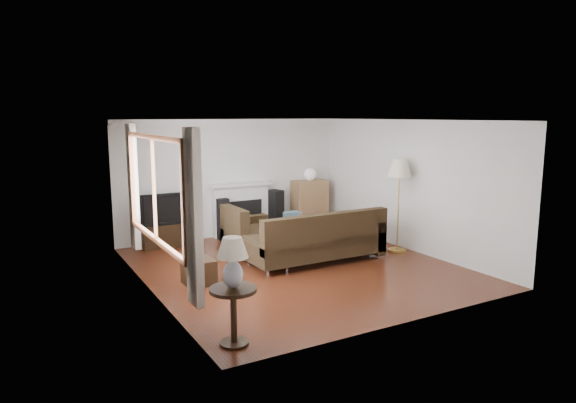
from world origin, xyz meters
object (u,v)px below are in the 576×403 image
bookshelf (310,204)px  floor_lamp (398,206)px  side_table (234,316)px  tv_stand (165,235)px  sectional_sofa (315,238)px  coffee_table (281,232)px

bookshelf → floor_lamp: floor_lamp is taller
side_table → floor_lamp: bearing=27.0°
tv_stand → sectional_sofa: (2.02, -2.37, 0.21)m
tv_stand → bookshelf: size_ratio=0.82×
floor_lamp → tv_stand: bearing=146.1°
sectional_sofa → floor_lamp: bearing=-5.5°
bookshelf → side_table: bookshelf is taller
sectional_sofa → coffee_table: sectional_sofa is taller
bookshelf → coffee_table: 1.53m
tv_stand → sectional_sofa: 3.12m
floor_lamp → side_table: 4.93m
bookshelf → floor_lamp: size_ratio=0.63×
sectional_sofa → floor_lamp: (1.76, -0.17, 0.45)m
tv_stand → coffee_table: 2.31m
coffee_table → bookshelf: bearing=25.8°
bookshelf → coffee_table: bearing=-145.2°
floor_lamp → side_table: size_ratio=2.63×
bookshelf → tv_stand: bearing=-179.5°
tv_stand → side_table: bearing=-97.1°
sectional_sofa → tv_stand: bearing=130.5°
floor_lamp → side_table: (-4.37, -2.22, -0.55)m
bookshelf → floor_lamp: 2.61m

